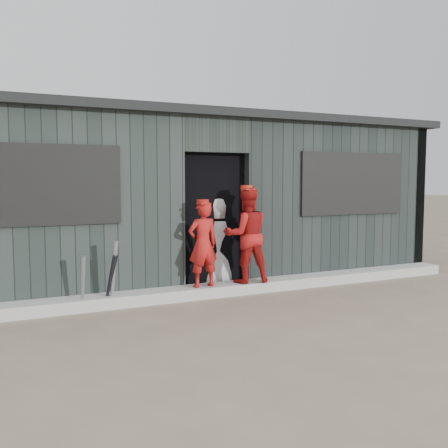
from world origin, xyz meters
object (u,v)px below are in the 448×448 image
bat_left (113,274)px  bat_mid (83,283)px  player_red_left (203,244)px  player_red_right (246,235)px  player_grey_back (216,242)px  dugout (181,199)px  bat_right (110,281)px

bat_left → bat_mid: 0.39m
player_red_left → player_red_right: 0.69m
player_grey_back → dugout: 1.37m
bat_left → player_red_left: player_red_left is taller
bat_right → player_red_left: bearing=2.1°
player_grey_back → player_red_left: bearing=57.7°
player_red_left → dugout: size_ratio=0.14×
bat_mid → player_red_left: bearing=2.2°
dugout → player_grey_back: bearing=-86.1°
bat_right → dugout: 2.57m
bat_left → player_grey_back: bearing=18.8°
bat_mid → player_grey_back: size_ratio=0.51×
bat_mid → player_red_right: 2.35m
player_red_left → dugout: bearing=-104.3°
player_grey_back → player_red_right: bearing=126.9°
bat_right → player_grey_back: 1.81m
bat_mid → bat_right: (0.34, 0.02, -0.01)m
bat_mid → bat_left: bearing=-0.5°
bat_left → player_red_right: player_red_right is taller
dugout → bat_mid: bearing=-137.4°
bat_left → bat_mid: size_ratio=1.24×
bat_left → player_red_right: (1.92, 0.09, 0.40)m
player_red_left → player_red_right: size_ratio=0.86×
player_red_right → player_grey_back: player_red_right is taller
bat_right → dugout: dugout is taller
bat_mid → player_red_right: size_ratio=0.52×
bat_left → bat_mid: bat_left is taller
bat_mid → dugout: 2.80m
bat_mid → dugout: (1.95, 1.79, 0.94)m
player_grey_back → bat_mid: bearing=22.9°
bat_left → dugout: (1.57, 1.79, 0.85)m
bat_mid → player_grey_back: 2.13m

